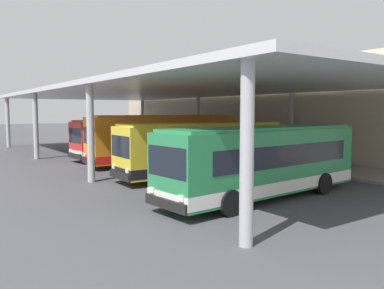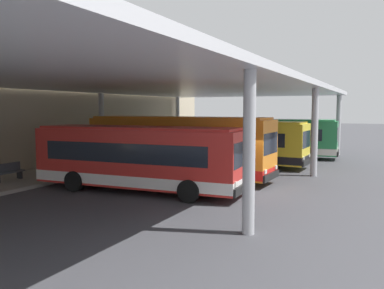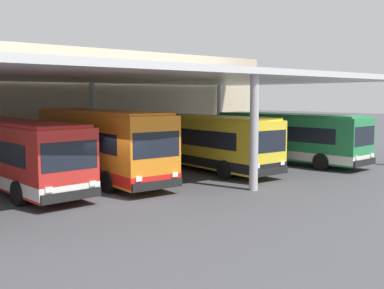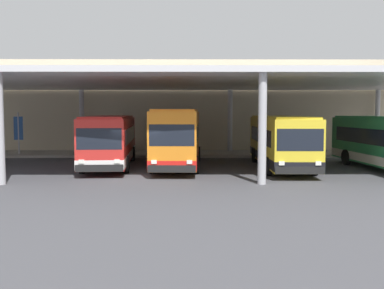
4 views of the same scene
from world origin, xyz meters
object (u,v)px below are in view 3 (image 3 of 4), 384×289
Objects in this scene: bus_nearest_bay at (16,154)px; bus_second_bay at (99,144)px; bus_far_bay at (288,137)px; bus_middle_bay at (204,141)px.

bus_second_bay reaches higher than bus_nearest_bay.
bus_far_bay is (16.59, -2.14, 0.00)m from bus_nearest_bay.
bus_far_bay is at bearing -10.41° from bus_second_bay.
bus_second_bay is 12.53m from bus_far_bay.
bus_nearest_bay and bus_far_bay have the same top height.
bus_middle_bay is 0.99× the size of bus_far_bay.
bus_nearest_bay is 1.00× the size of bus_far_bay.
bus_second_bay is (4.27, 0.12, 0.19)m from bus_nearest_bay.
bus_second_bay is at bearing 1.65° from bus_nearest_bay.
bus_nearest_bay is 1.01× the size of bus_middle_bay.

